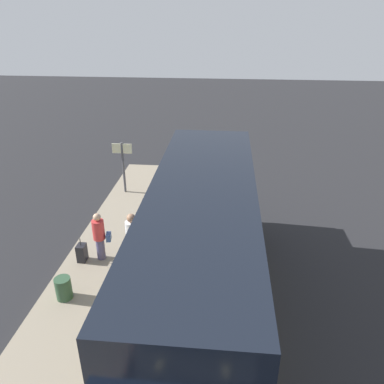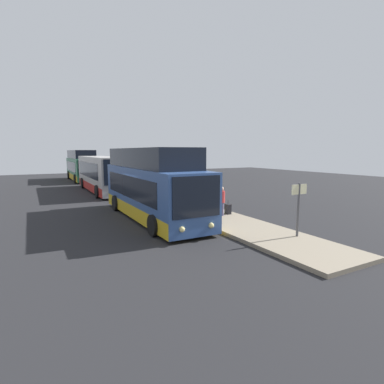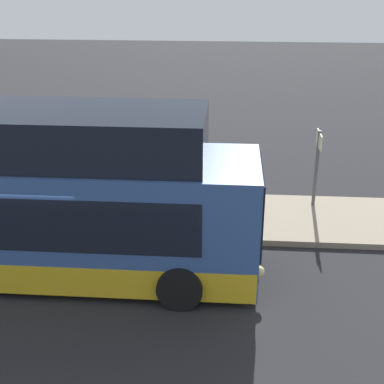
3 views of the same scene
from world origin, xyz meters
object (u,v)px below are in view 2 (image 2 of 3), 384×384
at_px(bus_second, 102,174).
at_px(suitcase, 228,209).
at_px(passenger_waiting, 202,200).
at_px(trash_bin, 210,204).
at_px(bus_lead, 151,188).
at_px(bus_third, 82,167).
at_px(passenger_boarding, 221,200).
at_px(sign_post, 299,202).

bearing_deg(bus_second, suitcase, 14.97).
relative_size(bus_second, suitcase, 14.32).
xyz_separation_m(bus_second, passenger_waiting, (14.62, 2.23, -0.49)).
bearing_deg(trash_bin, bus_lead, -91.80).
distance_m(bus_lead, bus_third, 25.13).
relative_size(bus_lead, trash_bin, 15.79).
bearing_deg(suitcase, bus_third, -171.73).
relative_size(passenger_boarding, passenger_waiting, 0.91).
bearing_deg(passenger_boarding, passenger_waiting, 68.67).
xyz_separation_m(bus_second, passenger_boarding, (14.84, 3.34, -0.58)).
distance_m(bus_third, sign_post, 32.33).
bearing_deg(passenger_boarding, bus_lead, 48.41).
height_order(bus_second, passenger_waiting, bus_second).
xyz_separation_m(passenger_boarding, sign_post, (4.95, 0.52, 0.59)).
height_order(bus_second, trash_bin, bus_second).
relative_size(passenger_waiting, sign_post, 0.79).
xyz_separation_m(bus_third, trash_bin, (25.25, 3.79, -1.23)).
bearing_deg(bus_lead, bus_third, 180.00).
bearing_deg(trash_bin, passenger_boarding, -13.41).
distance_m(bus_lead, sign_post, 7.97).
xyz_separation_m(bus_second, bus_third, (-12.31, -0.00, 0.10)).
xyz_separation_m(bus_second, trash_bin, (12.94, 3.79, -1.13)).
bearing_deg(passenger_waiting, trash_bin, 35.79).
xyz_separation_m(bus_lead, suitcase, (1.85, 3.92, -1.27)).
xyz_separation_m(passenger_waiting, trash_bin, (-1.69, 1.56, -0.63)).
bearing_deg(suitcase, passenger_waiting, -91.39).
xyz_separation_m(suitcase, sign_post, (5.12, -0.06, 1.17)).
height_order(bus_lead, passenger_boarding, bus_lead).
bearing_deg(bus_second, sign_post, 11.05).
distance_m(bus_lead, passenger_boarding, 3.96).
bearing_deg(passenger_waiting, sign_post, -83.95).
height_order(bus_third, sign_post, bus_third).
bearing_deg(passenger_waiting, bus_third, 83.26).
xyz_separation_m(passenger_waiting, sign_post, (5.16, 1.63, 0.50)).
distance_m(passenger_boarding, sign_post, 5.01).
distance_m(bus_third, passenger_waiting, 27.04).
distance_m(bus_third, suitcase, 27.29).
relative_size(passenger_waiting, suitcase, 2.19).
bearing_deg(bus_lead, sign_post, 29.00).
bearing_deg(passenger_waiting, bus_second, 87.21).
bearing_deg(bus_third, trash_bin, 8.54).
bearing_deg(suitcase, sign_post, -0.65).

